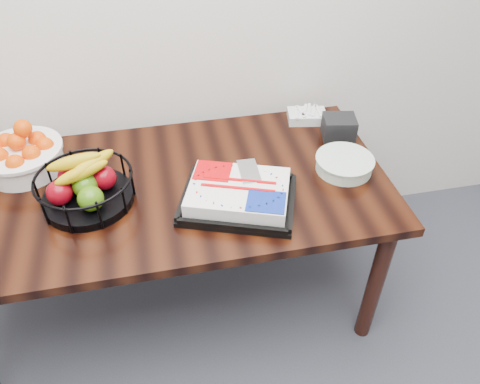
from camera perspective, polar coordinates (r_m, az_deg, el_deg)
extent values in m
cube|color=black|center=(1.94, -8.77, 0.48)|extent=(1.80, 0.90, 0.04)
cylinder|color=black|center=(2.59, -26.99, -3.14)|extent=(0.07, 0.07, 0.71)
cylinder|color=black|center=(2.13, 16.18, -10.67)|extent=(0.07, 0.07, 0.71)
cylinder|color=black|center=(2.60, 9.57, 1.71)|extent=(0.07, 0.07, 0.71)
cube|color=black|center=(1.81, -0.20, -1.09)|extent=(0.52, 0.46, 0.02)
cube|color=white|center=(1.78, -0.20, -0.08)|extent=(0.45, 0.39, 0.07)
cube|color=#C30408|center=(1.80, -4.18, 1.80)|extent=(0.17, 0.16, 0.00)
cube|color=navy|center=(1.73, 3.96, -0.29)|extent=(0.17, 0.16, 0.00)
cube|color=silver|center=(1.83, 0.07, 2.74)|extent=(0.08, 0.15, 0.00)
cylinder|color=white|center=(2.15, -24.95, 3.69)|extent=(0.32, 0.32, 0.10)
cylinder|color=white|center=(2.13, -25.29, 4.68)|extent=(0.34, 0.34, 0.01)
cylinder|color=black|center=(1.90, -17.97, -0.72)|extent=(0.34, 0.34, 0.03)
torus|color=black|center=(1.84, -18.62, 1.70)|extent=(0.37, 0.37, 0.01)
cylinder|color=white|center=(2.01, 12.58, 3.29)|extent=(0.23, 0.23, 0.05)
cylinder|color=white|center=(1.99, 12.70, 3.96)|extent=(0.24, 0.24, 0.01)
cube|color=silver|center=(2.31, 8.14, 9.13)|extent=(0.20, 0.15, 0.05)
cube|color=black|center=(2.19, 11.95, 7.70)|extent=(0.16, 0.15, 0.10)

